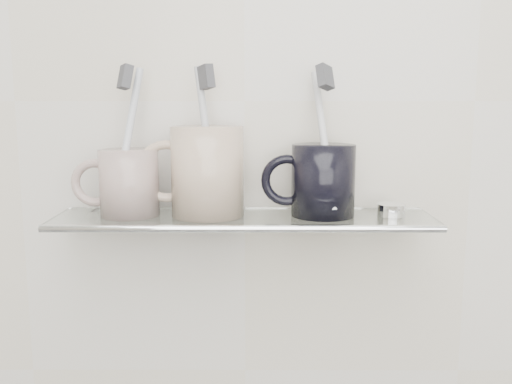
{
  "coord_description": "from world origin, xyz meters",
  "views": [
    {
      "loc": [
        0.02,
        0.3,
        1.26
      ],
      "look_at": [
        0.02,
        1.04,
        1.13
      ],
      "focal_mm": 40.0,
      "sensor_mm": 36.0,
      "label": 1
    }
  ],
  "objects_px": {
    "mug_left": "(129,183)",
    "shelf_glass": "(244,219)",
    "mug_center": "(207,171)",
    "mug_right": "(323,180)"
  },
  "relations": [
    {
      "from": "mug_left",
      "to": "shelf_glass",
      "type": "bearing_deg",
      "value": -2.23
    },
    {
      "from": "mug_left",
      "to": "mug_center",
      "type": "height_order",
      "value": "mug_center"
    },
    {
      "from": "shelf_glass",
      "to": "mug_right",
      "type": "distance_m",
      "value": 0.12
    },
    {
      "from": "mug_left",
      "to": "mug_right",
      "type": "relative_size",
      "value": 0.93
    },
    {
      "from": "mug_left",
      "to": "mug_center",
      "type": "bearing_deg",
      "value": -0.34
    },
    {
      "from": "mug_left",
      "to": "mug_right",
      "type": "xyz_separation_m",
      "value": [
        0.26,
        0.0,
        0.0
      ]
    },
    {
      "from": "mug_center",
      "to": "mug_left",
      "type": "bearing_deg",
      "value": -158.23
    },
    {
      "from": "shelf_glass",
      "to": "mug_center",
      "type": "xyz_separation_m",
      "value": [
        -0.05,
        0.0,
        0.06
      ]
    },
    {
      "from": "mug_center",
      "to": "mug_right",
      "type": "distance_m",
      "value": 0.15
    },
    {
      "from": "shelf_glass",
      "to": "mug_center",
      "type": "distance_m",
      "value": 0.08
    }
  ]
}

